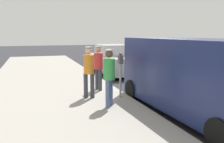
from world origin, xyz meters
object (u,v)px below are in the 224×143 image
object	(u,v)px
pedestrian_in_red	(98,65)
parked_sedan_behind	(113,61)
parking_meter_near	(121,67)
parked_van	(194,74)
pedestrian_in_orange	(89,69)
pedestrian_in_green	(109,74)

from	to	relation	value
pedestrian_in_red	parked_sedan_behind	world-z (taller)	pedestrian_in_red
parking_meter_near	parked_sedan_behind	distance (m)	5.87
parked_van	pedestrian_in_orange	bearing A→B (deg)	-40.43
pedestrian_in_green	pedestrian_in_orange	distance (m)	1.22
pedestrian_in_green	pedestrian_in_orange	size ratio (longest dim) A/B	0.99
pedestrian_in_orange	parked_van	world-z (taller)	parked_van
parked_van	pedestrian_in_red	bearing A→B (deg)	-58.74
pedestrian_in_orange	parked_sedan_behind	distance (m)	5.98
parking_meter_near	parked_van	bearing A→B (deg)	128.69
pedestrian_in_orange	parked_sedan_behind	world-z (taller)	pedestrian_in_orange
parked_van	pedestrian_in_green	bearing A→B (deg)	-24.05
pedestrian_in_red	parked_van	xyz separation A→B (m)	(-1.92, 3.16, 0.04)
pedestrian_in_red	parked_sedan_behind	distance (m)	4.81
parked_sedan_behind	pedestrian_in_orange	bearing A→B (deg)	63.46
pedestrian_in_green	pedestrian_in_red	world-z (taller)	pedestrian_in_green
parking_meter_near	parked_sedan_behind	xyz separation A→B (m)	(-1.65, -5.62, -0.43)
pedestrian_in_orange	parked_van	distance (m)	3.31
pedestrian_in_orange	parked_sedan_behind	xyz separation A→B (m)	(-2.67, -5.34, -0.39)
parking_meter_near	parked_van	world-z (taller)	parked_van
pedestrian_in_orange	parked_van	bearing A→B (deg)	139.57
parking_meter_near	pedestrian_in_orange	distance (m)	1.06
pedestrian_in_green	parked_sedan_behind	xyz separation A→B (m)	(-2.33, -6.51, -0.37)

